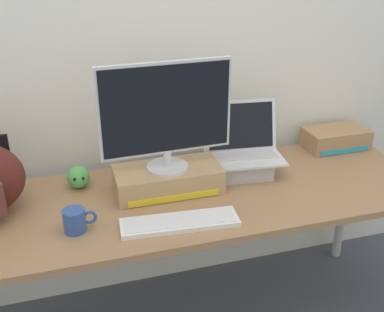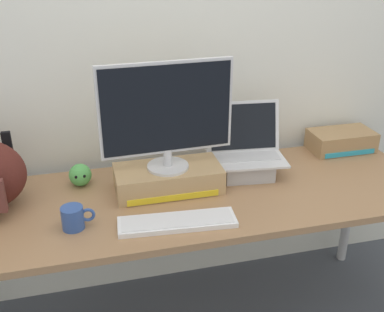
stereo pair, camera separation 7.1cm
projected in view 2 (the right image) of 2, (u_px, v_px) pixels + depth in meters
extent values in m
cube|color=silver|center=(168.00, 39.00, 2.12)|extent=(7.00, 0.10, 2.60)
cube|color=#99704C|center=(192.00, 197.00, 1.98)|extent=(2.09, 0.69, 0.03)
cylinder|color=#B2B2B7|center=(349.00, 207.00, 2.60)|extent=(0.05, 0.05, 0.70)
cube|color=tan|center=(168.00, 178.00, 1.99)|extent=(0.45, 0.21, 0.11)
cube|color=yellow|center=(174.00, 198.00, 1.91)|extent=(0.38, 0.00, 0.03)
cylinder|color=silver|center=(168.00, 166.00, 1.96)|extent=(0.18, 0.18, 0.01)
cylinder|color=silver|center=(168.00, 157.00, 1.95)|extent=(0.04, 0.04, 0.07)
cube|color=silver|center=(167.00, 108.00, 1.85)|extent=(0.55, 0.04, 0.38)
cube|color=black|center=(167.00, 109.00, 1.85)|extent=(0.53, 0.03, 0.36)
cube|color=#ADADB2|center=(246.00, 167.00, 2.12)|extent=(0.24, 0.22, 0.08)
cube|color=silver|center=(247.00, 158.00, 2.10)|extent=(0.36, 0.27, 0.01)
cube|color=#B7B7BC|center=(246.00, 155.00, 2.12)|extent=(0.31, 0.16, 0.00)
cube|color=silver|center=(243.00, 127.00, 2.13)|extent=(0.34, 0.10, 0.23)
cube|color=black|center=(243.00, 127.00, 2.13)|extent=(0.31, 0.09, 0.20)
cube|color=white|center=(177.00, 222.00, 1.76)|extent=(0.46, 0.16, 0.02)
cube|color=silver|center=(177.00, 220.00, 1.76)|extent=(0.43, 0.14, 0.00)
cube|color=black|center=(10.00, 156.00, 1.93)|extent=(0.04, 0.02, 0.22)
cylinder|color=#2D4C93|center=(73.00, 218.00, 1.72)|extent=(0.08, 0.08, 0.09)
torus|color=#2D4C93|center=(88.00, 215.00, 1.73)|extent=(0.06, 0.01, 0.06)
sphere|color=#56B256|center=(80.00, 175.00, 2.03)|extent=(0.10, 0.10, 0.10)
sphere|color=black|center=(76.00, 177.00, 1.98)|extent=(0.01, 0.01, 0.01)
sphere|color=black|center=(84.00, 176.00, 1.99)|extent=(0.01, 0.01, 0.01)
cube|color=#9E7A51|center=(341.00, 140.00, 2.37)|extent=(0.32, 0.18, 0.10)
cube|color=#2899BC|center=(350.00, 154.00, 2.30)|extent=(0.27, 0.00, 0.02)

